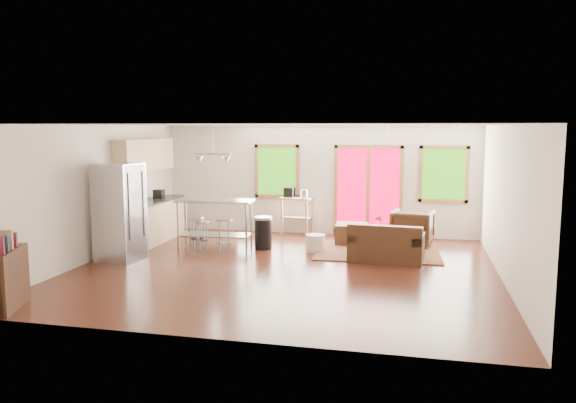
% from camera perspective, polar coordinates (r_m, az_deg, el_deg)
% --- Properties ---
extents(floor, '(7.50, 7.00, 0.02)m').
position_cam_1_polar(floor, '(10.27, -0.38, -6.92)').
color(floor, black).
rests_on(floor, ground).
extents(ceiling, '(7.50, 7.00, 0.02)m').
position_cam_1_polar(ceiling, '(9.94, -0.39, 7.86)').
color(ceiling, silver).
rests_on(ceiling, ground).
extents(back_wall, '(7.50, 0.02, 2.60)m').
position_cam_1_polar(back_wall, '(13.44, 3.05, 2.18)').
color(back_wall, beige).
rests_on(back_wall, ground).
extents(left_wall, '(0.02, 7.00, 2.60)m').
position_cam_1_polar(left_wall, '(11.48, -18.98, 0.85)').
color(left_wall, beige).
rests_on(left_wall, ground).
extents(right_wall, '(0.02, 7.00, 2.60)m').
position_cam_1_polar(right_wall, '(9.87, 21.38, -0.29)').
color(right_wall, beige).
rests_on(right_wall, ground).
extents(front_wall, '(7.50, 0.02, 2.60)m').
position_cam_1_polar(front_wall, '(6.70, -7.30, -3.34)').
color(front_wall, beige).
rests_on(front_wall, ground).
extents(window_left, '(1.10, 0.05, 1.30)m').
position_cam_1_polar(window_left, '(13.58, -1.14, 3.09)').
color(window_left, '#20510B').
rests_on(window_left, back_wall).
extents(french_doors, '(1.60, 0.05, 2.10)m').
position_cam_1_polar(french_doors, '(13.26, 8.13, 1.17)').
color(french_doors, '#A80024').
rests_on(french_doors, back_wall).
extents(window_right, '(1.10, 0.05, 1.30)m').
position_cam_1_polar(window_right, '(13.19, 15.54, 2.69)').
color(window_right, '#20510B').
rests_on(window_right, back_wall).
extents(rug, '(2.58, 2.04, 0.02)m').
position_cam_1_polar(rug, '(11.74, 9.09, -5.06)').
color(rug, '#526538').
rests_on(rug, floor).
extents(loveseat, '(1.45, 0.90, 0.74)m').
position_cam_1_polar(loveseat, '(10.94, 9.94, -4.50)').
color(loveseat, '#311E11').
rests_on(loveseat, floor).
extents(coffee_table, '(1.08, 0.80, 0.39)m').
position_cam_1_polar(coffee_table, '(11.72, 9.92, -3.48)').
color(coffee_table, '#321D12').
rests_on(coffee_table, floor).
extents(armchair, '(0.96, 0.91, 0.86)m').
position_cam_1_polar(armchair, '(12.47, 12.54, -2.44)').
color(armchair, '#311E11').
rests_on(armchair, floor).
extents(ottoman, '(0.70, 0.70, 0.45)m').
position_cam_1_polar(ottoman, '(12.46, 6.45, -3.29)').
color(ottoman, '#311E11').
rests_on(ottoman, floor).
extents(pouf, '(0.45, 0.45, 0.35)m').
position_cam_1_polar(pouf, '(11.67, 2.82, -4.23)').
color(pouf, silver).
rests_on(pouf, floor).
extents(vase, '(0.23, 0.24, 0.33)m').
position_cam_1_polar(vase, '(11.87, 9.16, -2.43)').
color(vase, silver).
rests_on(vase, coffee_table).
extents(book, '(0.20, 0.08, 0.27)m').
position_cam_1_polar(book, '(11.44, 11.05, -2.76)').
color(book, maroon).
rests_on(book, coffee_table).
extents(cabinets, '(0.64, 2.24, 2.30)m').
position_cam_1_polar(cabinets, '(12.86, -13.89, 0.06)').
color(cabinets, tan).
rests_on(cabinets, floor).
extents(refrigerator, '(0.84, 0.81, 1.88)m').
position_cam_1_polar(refrigerator, '(11.17, -16.71, -1.08)').
color(refrigerator, '#B7BABC').
rests_on(refrigerator, floor).
extents(island, '(1.67, 0.77, 1.03)m').
position_cam_1_polar(island, '(12.05, -7.43, -1.33)').
color(island, '#B7BABC').
rests_on(island, floor).
extents(cup, '(0.13, 0.10, 0.12)m').
position_cam_1_polar(cup, '(11.70, -5.76, -0.07)').
color(cup, silver).
rests_on(cup, island).
extents(bar_stool_a, '(0.34, 0.34, 0.70)m').
position_cam_1_polar(bar_stool_a, '(11.92, -9.37, -2.38)').
color(bar_stool_a, '#B7BABC').
rests_on(bar_stool_a, floor).
extents(bar_stool_b, '(0.31, 0.31, 0.64)m').
position_cam_1_polar(bar_stool_b, '(11.77, -8.79, -2.72)').
color(bar_stool_b, '#B7BABC').
rests_on(bar_stool_b, floor).
extents(bar_stool_c, '(0.42, 0.42, 0.71)m').
position_cam_1_polar(bar_stool_c, '(11.55, -6.51, -2.63)').
color(bar_stool_c, '#B7BABC').
rests_on(bar_stool_c, floor).
extents(trash_can, '(0.46, 0.46, 0.69)m').
position_cam_1_polar(trash_can, '(11.87, -2.53, -3.18)').
color(trash_can, black).
rests_on(trash_can, floor).
extents(kitchen_cart, '(0.80, 0.58, 1.12)m').
position_cam_1_polar(kitchen_cart, '(13.44, 0.82, -0.09)').
color(kitchen_cart, tan).
rests_on(kitchen_cart, floor).
extents(bookshelf, '(0.67, 1.03, 1.13)m').
position_cam_1_polar(bookshelf, '(8.94, -26.88, -6.96)').
color(bookshelf, '#321D12').
rests_on(bookshelf, floor).
extents(ceiling_flush, '(0.35, 0.35, 0.12)m').
position_cam_1_polar(ceiling_flush, '(10.30, 9.16, 7.31)').
color(ceiling_flush, white).
rests_on(ceiling_flush, ceiling).
extents(pendant_light, '(0.80, 0.18, 0.79)m').
position_cam_1_polar(pendant_light, '(11.95, -7.64, 4.33)').
color(pendant_light, gray).
rests_on(pendant_light, ceiling).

